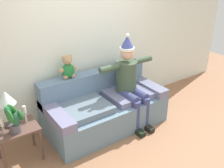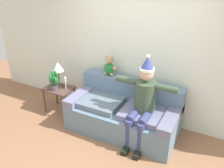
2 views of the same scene
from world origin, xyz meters
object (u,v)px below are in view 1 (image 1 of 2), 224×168
(table_lamp, at_px, (6,99))
(potted_plant, at_px, (14,119))
(person_seated, at_px, (130,80))
(teddy_bear, at_px, (68,68))
(candle_short, at_px, (25,112))
(candle_tall, at_px, (2,124))
(side_table, at_px, (17,133))
(couch, at_px, (104,107))

(table_lamp, distance_m, potted_plant, 0.27)
(person_seated, bearing_deg, teddy_bear, 151.57)
(table_lamp, relative_size, candle_short, 2.00)
(candle_tall, bearing_deg, candle_short, 10.92)
(potted_plant, xyz_separation_m, candle_short, (0.17, 0.13, -0.03))
(side_table, bearing_deg, candle_short, 14.42)
(person_seated, height_order, side_table, person_seated)
(side_table, relative_size, table_lamp, 1.07)
(teddy_bear, xyz_separation_m, potted_plant, (-0.99, -0.44, -0.33))
(couch, relative_size, candle_tall, 9.59)
(teddy_bear, xyz_separation_m, side_table, (-0.97, -0.35, -0.61))
(table_lamp, bearing_deg, candle_short, -13.59)
(couch, distance_m, table_lamp, 1.58)
(couch, relative_size, side_table, 3.50)
(teddy_bear, bearing_deg, table_lamp, -165.36)
(potted_plant, height_order, candle_tall, potted_plant)
(table_lamp, relative_size, potted_plant, 1.33)
(table_lamp, xyz_separation_m, potted_plant, (0.02, -0.18, -0.21))
(couch, bearing_deg, teddy_bear, 147.11)
(couch, xyz_separation_m, side_table, (-1.43, -0.05, 0.10))
(person_seated, distance_m, potted_plant, 1.85)
(teddy_bear, bearing_deg, candle_tall, -161.80)
(candle_short, bearing_deg, potted_plant, -143.26)
(teddy_bear, relative_size, candle_tall, 1.88)
(side_table, relative_size, candle_tall, 2.74)
(potted_plant, bearing_deg, side_table, 78.95)
(table_lamp, xyz_separation_m, candle_short, (0.19, -0.05, -0.23))
(candle_tall, bearing_deg, table_lamp, 42.24)
(side_table, xyz_separation_m, potted_plant, (-0.02, -0.09, 0.28))
(couch, height_order, candle_tall, couch)
(person_seated, bearing_deg, potted_plant, 179.17)
(person_seated, relative_size, side_table, 2.77)
(side_table, bearing_deg, person_seated, -3.62)
(side_table, relative_size, candle_short, 2.15)
(person_seated, xyz_separation_m, potted_plant, (-1.85, 0.03, -0.06))
(table_lamp, height_order, candle_short, table_lamp)
(potted_plant, bearing_deg, teddy_bear, 23.97)
(person_seated, height_order, candle_short, person_seated)
(teddy_bear, xyz_separation_m, table_lamp, (-1.01, -0.26, -0.12))
(side_table, xyz_separation_m, candle_short, (0.16, 0.04, 0.25))
(couch, bearing_deg, side_table, -177.87)
(couch, height_order, teddy_bear, teddy_bear)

